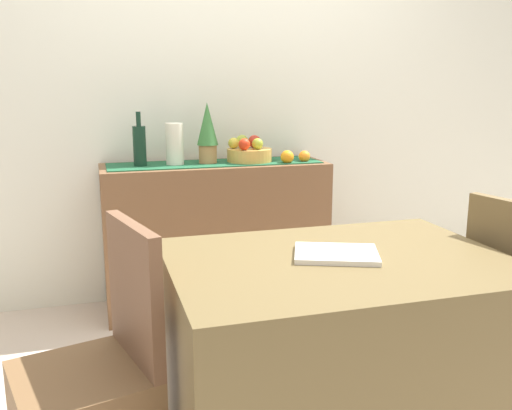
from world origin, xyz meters
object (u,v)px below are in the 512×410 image
object	(u,v)px
sideboard_console	(216,235)
dining_table	(336,358)
fruit_bowl	(249,155)
ceramic_vase	(175,144)
potted_plant	(207,132)
open_book	(336,254)
wine_bottle	(140,145)

from	to	relation	value
sideboard_console	dining_table	bearing A→B (deg)	-85.86
fruit_bowl	ceramic_vase	bearing A→B (deg)	180.00
potted_plant	ceramic_vase	bearing A→B (deg)	180.00
ceramic_vase	open_book	world-z (taller)	ceramic_vase
wine_bottle	potted_plant	distance (m)	0.39
fruit_bowl	wine_bottle	distance (m)	0.64
ceramic_vase	open_book	size ratio (longest dim) A/B	0.85
ceramic_vase	open_book	bearing A→B (deg)	-77.15
sideboard_console	open_book	bearing A→B (deg)	-85.97
ceramic_vase	open_book	xyz separation A→B (m)	(0.33, -1.46, -0.23)
dining_table	open_book	size ratio (longest dim) A/B	4.11
fruit_bowl	dining_table	distance (m)	1.58
wine_bottle	ceramic_vase	size ratio (longest dim) A/B	1.27
fruit_bowl	sideboard_console	bearing A→B (deg)	180.00
dining_table	open_book	xyz separation A→B (m)	(-0.00, 0.02, 0.38)
fruit_bowl	ceramic_vase	size ratio (longest dim) A/B	1.10
sideboard_console	fruit_bowl	distance (m)	0.52
sideboard_console	potted_plant	xyz separation A→B (m)	(-0.04, -0.00, 0.62)
ceramic_vase	open_book	distance (m)	1.52
potted_plant	open_book	world-z (taller)	potted_plant
fruit_bowl	open_book	size ratio (longest dim) A/B	0.94
wine_bottle	ceramic_vase	distance (m)	0.19
sideboard_console	fruit_bowl	bearing A→B (deg)	0.00
dining_table	ceramic_vase	bearing A→B (deg)	102.86
wine_bottle	fruit_bowl	bearing A→B (deg)	0.00
fruit_bowl	wine_bottle	xyz separation A→B (m)	(-0.63, 0.00, 0.08)
fruit_bowl	wine_bottle	world-z (taller)	wine_bottle
sideboard_console	open_book	size ratio (longest dim) A/B	4.64
wine_bottle	ceramic_vase	world-z (taller)	wine_bottle
ceramic_vase	sideboard_console	bearing A→B (deg)	0.00
fruit_bowl	potted_plant	bearing A→B (deg)	-180.00
ceramic_vase	dining_table	xyz separation A→B (m)	(0.34, -1.48, -0.61)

